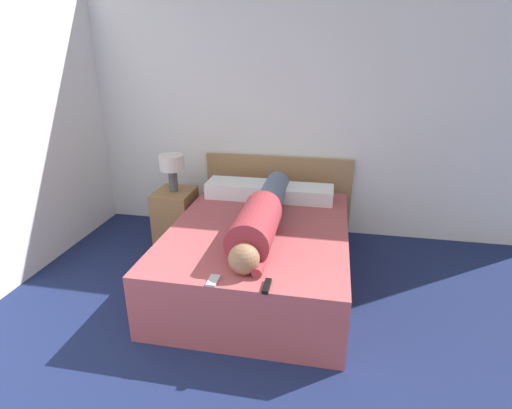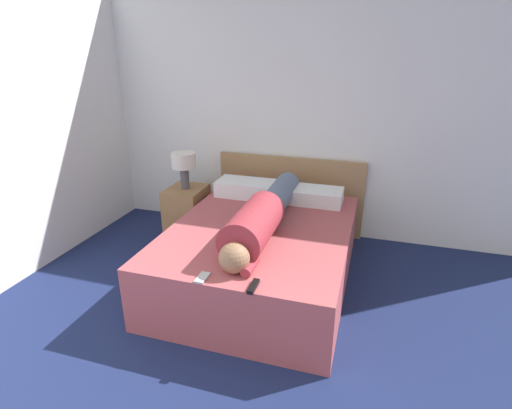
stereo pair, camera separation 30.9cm
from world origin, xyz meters
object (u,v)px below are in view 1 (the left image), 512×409
(table_lamp, at_px, (172,165))
(tv_remote, at_px, (267,286))
(bed, at_px, (259,254))
(nightstand, at_px, (176,216))
(pillow_near_headboard, at_px, (238,189))
(pillow_second, at_px, (303,194))
(person_lying, at_px, (262,216))
(cell_phone, at_px, (213,280))

(table_lamp, relative_size, tv_remote, 2.48)
(bed, height_order, tv_remote, tv_remote)
(nightstand, relative_size, pillow_near_headboard, 0.93)
(nightstand, distance_m, pillow_second, 1.33)
(nightstand, relative_size, table_lamp, 1.49)
(tv_remote, bearing_deg, pillow_near_headboard, 109.57)
(bed, bearing_deg, nightstand, 148.81)
(table_lamp, xyz_separation_m, pillow_near_headboard, (0.64, 0.08, -0.23))
(bed, distance_m, person_lying, 0.41)
(pillow_near_headboard, bearing_deg, tv_remote, -70.43)
(person_lying, height_order, tv_remote, person_lying)
(nightstand, bearing_deg, cell_phone, -60.06)
(person_lying, distance_m, pillow_near_headboard, 0.86)
(table_lamp, bearing_deg, cell_phone, -60.06)
(bed, bearing_deg, pillow_second, 65.61)
(pillow_near_headboard, relative_size, cell_phone, 4.60)
(pillow_second, height_order, tv_remote, pillow_second)
(cell_phone, bearing_deg, bed, 81.32)
(pillow_second, bearing_deg, nightstand, -176.28)
(table_lamp, xyz_separation_m, person_lying, (1.02, -0.69, -0.17))
(bed, bearing_deg, person_lying, -67.69)
(nightstand, xyz_separation_m, cell_phone, (0.85, -1.48, 0.24))
(table_lamp, bearing_deg, person_lying, -33.89)
(pillow_second, xyz_separation_m, tv_remote, (-0.10, -1.57, -0.06))
(tv_remote, bearing_deg, bed, 103.44)
(nightstand, bearing_deg, person_lying, -33.89)
(person_lying, bearing_deg, cell_phone, -102.25)
(pillow_second, bearing_deg, pillow_near_headboard, -180.00)
(nightstand, distance_m, pillow_near_headboard, 0.72)
(pillow_second, distance_m, tv_remote, 1.57)
(bed, relative_size, pillow_near_headboard, 3.18)
(bed, distance_m, nightstand, 1.15)
(pillow_near_headboard, bearing_deg, table_lamp, -172.50)
(pillow_near_headboard, bearing_deg, cell_phone, -82.30)
(bed, xyz_separation_m, pillow_near_headboard, (-0.35, 0.68, 0.33))
(cell_phone, bearing_deg, nightstand, 119.94)
(pillow_second, bearing_deg, person_lying, -109.39)
(nightstand, bearing_deg, pillow_second, 3.72)
(table_lamp, relative_size, pillow_near_headboard, 0.62)
(cell_phone, bearing_deg, pillow_near_headboard, 97.70)
(table_lamp, relative_size, person_lying, 0.22)
(pillow_near_headboard, distance_m, cell_phone, 1.58)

